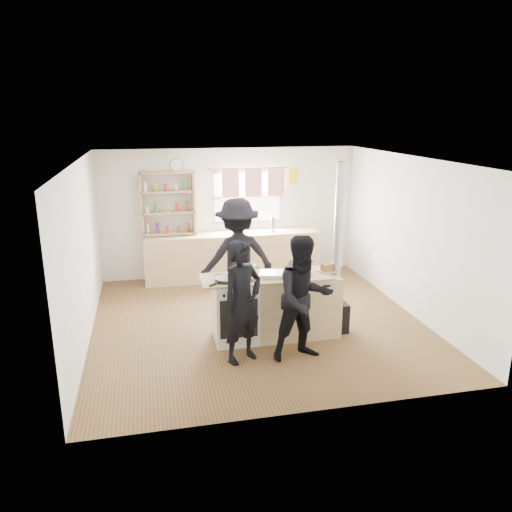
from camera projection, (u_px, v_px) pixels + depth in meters
name	position (u px, v px, depth m)	size (l,w,h in m)	color
ground	(258.00, 322.00, 7.79)	(5.00, 5.00, 0.01)	brown
back_counter	(233.00, 256.00, 9.74)	(3.40, 0.55, 0.90)	tan
shelving_unit	(168.00, 203.00, 9.32)	(1.00, 0.28, 1.20)	tan
thermos	(273.00, 224.00, 9.75)	(0.10, 0.10, 0.28)	silver
cooking_island	(276.00, 306.00, 7.17)	(1.97, 0.64, 0.93)	white
skillet_greens	(226.00, 279.00, 6.79)	(0.45, 0.45, 0.05)	black
roast_tray	(271.00, 274.00, 6.97)	(0.39, 0.37, 0.06)	silver
stockpot_stove	(249.00, 269.00, 7.06)	(0.21, 0.21, 0.17)	#B6B6B8
stockpot_counter	(300.00, 264.00, 7.20)	(0.31, 0.31, 0.23)	#B2B2B4
bread_board	(329.00, 268.00, 7.19)	(0.34, 0.29, 0.12)	tan
flue_heater	(336.00, 289.00, 7.30)	(0.35, 0.35, 2.50)	black
person_near_left	(242.00, 302.00, 6.37)	(0.59, 0.39, 1.62)	black
person_near_right	(304.00, 299.00, 6.42)	(0.81, 0.63, 1.67)	black
person_far	(237.00, 258.00, 7.83)	(1.22, 0.70, 1.89)	black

